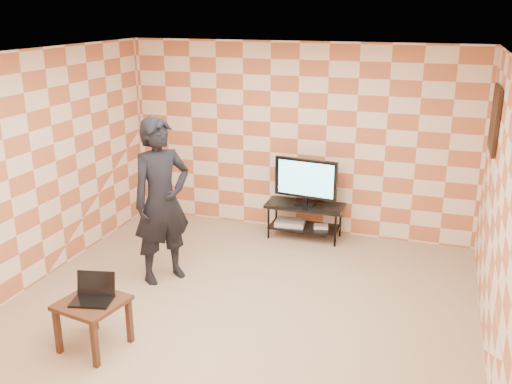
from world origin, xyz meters
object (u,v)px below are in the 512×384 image
tv_stand (305,213)px  person (162,201)px  side_table (93,309)px  tv (306,180)px

tv_stand → person: size_ratio=0.55×
side_table → person: bearing=91.2°
tv → person: size_ratio=0.46×
tv → side_table: bearing=-110.9°
tv_stand → tv: size_ratio=1.20×
tv → person: 2.20m
side_table → person: 1.65m
side_table → person: (-0.03, 1.55, 0.57)m
tv_stand → side_table: bearing=-110.9°
tv_stand → tv: (0.00, -0.00, 0.50)m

